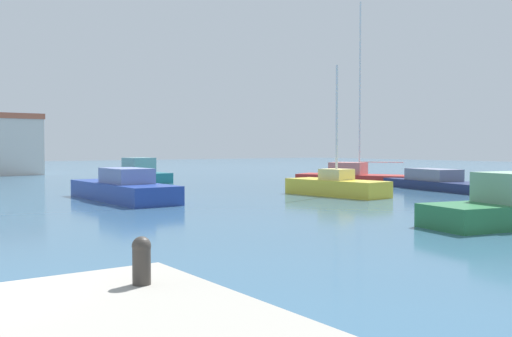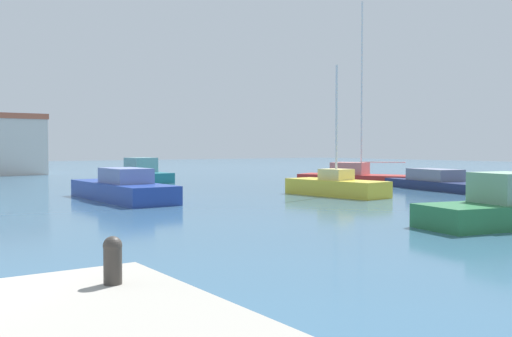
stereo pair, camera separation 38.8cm
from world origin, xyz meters
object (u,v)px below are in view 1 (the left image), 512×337
at_px(sailboat_yellow_behind_lamppost, 336,186).
at_px(sailboat_red_mid_harbor, 357,176).
at_px(mooring_bollard, 142,258).
at_px(motorboat_blue_distant_north, 123,189).
at_px(motorboat_teal_near_pier, 137,174).
at_px(motorboat_navy_distant_east, 440,182).

bearing_deg(sailboat_yellow_behind_lamppost, sailboat_red_mid_harbor, 39.09).
relative_size(mooring_bollard, motorboat_blue_distant_north, 0.07).
distance_m(sailboat_yellow_behind_lamppost, sailboat_red_mid_harbor, 10.97).
distance_m(motorboat_blue_distant_north, motorboat_teal_near_pier, 14.70).
bearing_deg(mooring_bollard, sailboat_red_mid_harbor, 40.82).
bearing_deg(motorboat_blue_distant_north, mooring_bollard, -111.73).
xyz_separation_m(motorboat_blue_distant_north, sailboat_red_mid_harbor, (18.54, 3.03, -0.03)).
xyz_separation_m(motorboat_blue_distant_north, motorboat_teal_near_pier, (6.47, 13.20, 0.03)).
bearing_deg(sailboat_yellow_behind_lamppost, motorboat_teal_near_pier, 101.76).
height_order(mooring_bollard, motorboat_blue_distant_north, mooring_bollard).
bearing_deg(sailboat_yellow_behind_lamppost, motorboat_navy_distant_east, -3.13).
bearing_deg(motorboat_teal_near_pier, mooring_bollard, -113.52).
bearing_deg(mooring_bollard, motorboat_blue_distant_north, 68.27).
distance_m(mooring_bollard, sailboat_yellow_behind_lamppost, 23.99).
bearing_deg(motorboat_blue_distant_north, sailboat_yellow_behind_lamppost, -21.20).
bearing_deg(sailboat_red_mid_harbor, motorboat_navy_distant_east, -94.43).
height_order(mooring_bollard, motorboat_teal_near_pier, motorboat_teal_near_pier).
relative_size(mooring_bollard, sailboat_yellow_behind_lamppost, 0.08).
xyz_separation_m(sailboat_yellow_behind_lamppost, motorboat_blue_distant_north, (-10.03, 3.89, 0.04)).
bearing_deg(motorboat_teal_near_pier, sailboat_yellow_behind_lamppost, -78.24).
relative_size(motorboat_blue_distant_north, sailboat_red_mid_harbor, 0.63).
bearing_deg(motorboat_navy_distant_east, motorboat_teal_near_pier, 123.28).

